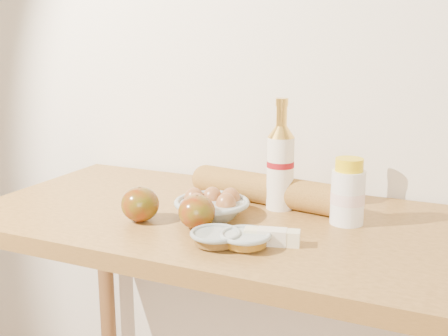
# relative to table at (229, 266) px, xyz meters

# --- Properties ---
(back_wall) EXTENTS (3.50, 0.02, 2.60)m
(back_wall) POSITION_rel_table_xyz_m (0.00, 0.33, 0.52)
(back_wall) COLOR white
(back_wall) RESTS_ON ground
(table) EXTENTS (1.20, 0.60, 0.90)m
(table) POSITION_rel_table_xyz_m (0.00, 0.00, 0.00)
(table) COLOR #AC7A37
(table) RESTS_ON ground
(bourbon_bottle) EXTENTS (0.09, 0.09, 0.26)m
(bourbon_bottle) POSITION_rel_table_xyz_m (0.09, 0.10, 0.23)
(bourbon_bottle) COLOR white
(bourbon_bottle) RESTS_ON table
(cream_bottle) EXTENTS (0.08, 0.08, 0.15)m
(cream_bottle) POSITION_rel_table_xyz_m (0.26, 0.06, 0.19)
(cream_bottle) COLOR white
(cream_bottle) RESTS_ON table
(egg_bowl) EXTENTS (0.23, 0.23, 0.06)m
(egg_bowl) POSITION_rel_table_xyz_m (-0.04, -0.02, 0.15)
(egg_bowl) COLOR #99A7A2
(egg_bowl) RESTS_ON table
(baguette) EXTENTS (0.45, 0.14, 0.07)m
(baguette) POSITION_rel_table_xyz_m (0.05, 0.12, 0.16)
(baguette) COLOR #AE7D35
(baguette) RESTS_ON table
(apple_redgreen_front) EXTENTS (0.09, 0.09, 0.08)m
(apple_redgreen_front) POSITION_rel_table_xyz_m (-0.17, -0.12, 0.16)
(apple_redgreen_front) COLOR maroon
(apple_redgreen_front) RESTS_ON table
(apple_redgreen_right) EXTENTS (0.10, 0.10, 0.07)m
(apple_redgreen_right) POSITION_rel_table_xyz_m (-0.03, -0.11, 0.16)
(apple_redgreen_right) COLOR maroon
(apple_redgreen_right) RESTS_ON table
(sugar_bowl) EXTENTS (0.13, 0.13, 0.03)m
(sugar_bowl) POSITION_rel_table_xyz_m (0.05, -0.18, 0.14)
(sugar_bowl) COLOR gray
(sugar_bowl) RESTS_ON table
(syrup_bowl) EXTENTS (0.13, 0.13, 0.03)m
(syrup_bowl) POSITION_rel_table_xyz_m (0.11, -0.16, 0.14)
(syrup_bowl) COLOR #98A6A1
(syrup_bowl) RESTS_ON table
(butter_stick) EXTENTS (0.11, 0.06, 0.03)m
(butter_stick) POSITION_rel_table_xyz_m (0.15, -0.13, 0.14)
(butter_stick) COLOR beige
(butter_stick) RESTS_ON table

